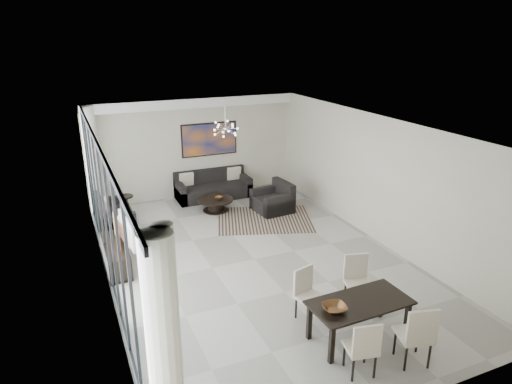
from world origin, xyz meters
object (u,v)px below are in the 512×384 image
coffee_table (215,204)px  sofa_main (213,189)px  television (122,232)px  dining_table (360,306)px  tv_console (116,255)px

coffee_table → sofa_main: sofa_main is taller
television → dining_table: (3.05, -3.90, -0.21)m
coffee_table → sofa_main: size_ratio=0.46×
sofa_main → tv_console: size_ratio=1.38×
sofa_main → tv_console: sofa_main is taller
sofa_main → tv_console: bearing=-135.0°
tv_console → television: size_ratio=1.50×
tv_console → television: 0.57m
tv_console → dining_table: size_ratio=0.96×
sofa_main → dining_table: 7.18m
coffee_table → television: size_ratio=0.94×
tv_console → television: (0.16, -0.08, 0.54)m
dining_table → coffee_table: bearing=92.9°
coffee_table → sofa_main: 1.11m
coffee_table → television: 3.57m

